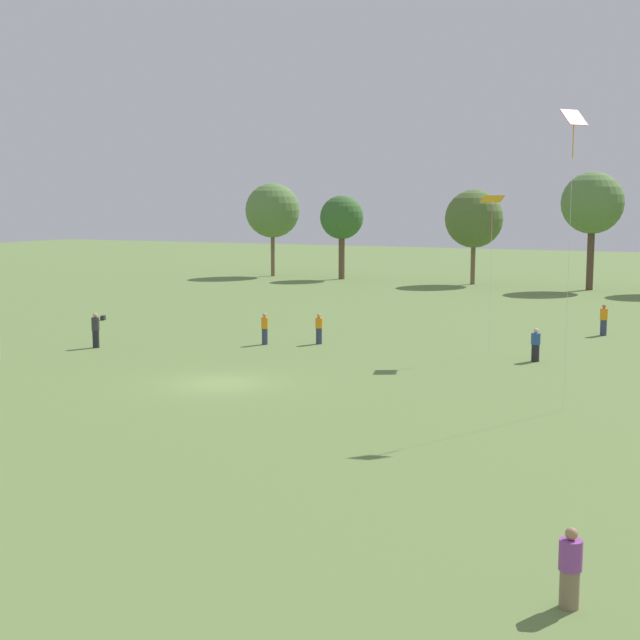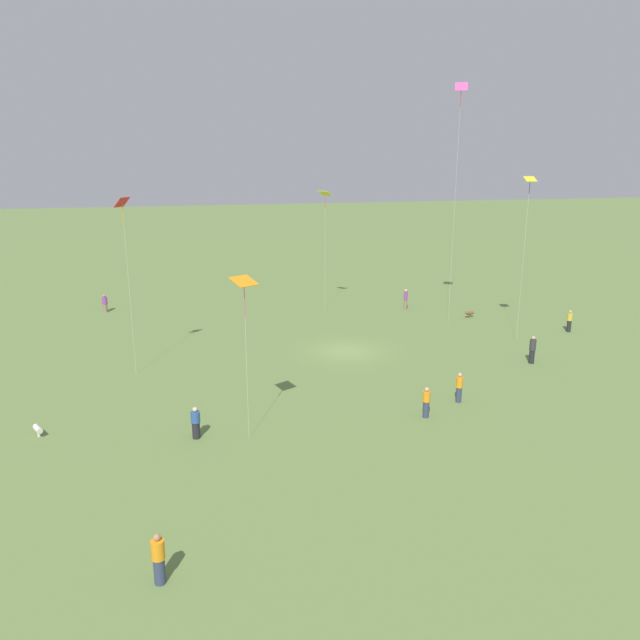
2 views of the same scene
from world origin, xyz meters
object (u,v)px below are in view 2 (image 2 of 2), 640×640
at_px(person_5, 406,299).
at_px(kite_3, 325,197).
at_px(person_1, 459,388).
at_px(kite_2, 461,101).
at_px(person_7, 569,321).
at_px(person_6, 532,350).
at_px(kite_1, 244,286).
at_px(dog_0, 38,429).
at_px(kite_0, 123,211).
at_px(kite_4, 530,188).
at_px(person_0, 196,423).
at_px(person_4, 159,559).
at_px(person_2, 105,304).
at_px(dog_1, 469,313).
at_px(person_3, 426,402).

relative_size(person_5, kite_3, 0.18).
distance_m(person_1, kite_2, 22.79).
bearing_deg(person_7, person_6, -21.29).
height_order(kite_1, dog_0, kite_1).
xyz_separation_m(person_1, person_5, (-4.07, -20.25, 0.09)).
xyz_separation_m(kite_0, kite_4, (-27.18, -1.64, 0.86)).
distance_m(kite_1, dog_0, 12.75).
bearing_deg(kite_0, person_5, -160.19).
bearing_deg(dog_0, kite_3, 18.10).
bearing_deg(kite_1, person_5, 69.50).
xyz_separation_m(person_0, kite_1, (-2.52, 0.61, 6.87)).
distance_m(person_0, person_1, 14.56).
distance_m(person_4, kite_0, 22.64).
relative_size(person_7, kite_0, 0.16).
height_order(person_2, kite_1, kite_1).
bearing_deg(person_4, person_1, 119.04).
relative_size(person_4, kite_2, 0.10).
height_order(kite_1, dog_1, kite_1).
bearing_deg(person_2, kite_0, -63.87).
bearing_deg(person_2, person_5, 3.25).
height_order(person_3, person_5, person_5).
bearing_deg(kite_3, person_1, -171.18).
bearing_deg(kite_2, person_1, -42.94).
bearing_deg(person_4, kite_1, 150.34).
relative_size(person_4, person_5, 0.98).
relative_size(person_0, dog_1, 1.89).
bearing_deg(kite_4, dog_0, -111.60).
distance_m(person_4, kite_1, 12.63).
bearing_deg(dog_0, dog_1, -1.72).
bearing_deg(dog_0, person_3, -35.29).
relative_size(kite_2, dog_1, 21.31).
bearing_deg(kite_0, person_7, 176.53).
xyz_separation_m(person_3, person_4, (13.33, 10.51, 0.07)).
bearing_deg(dog_0, person_7, -13.18).
distance_m(person_2, person_6, 35.26).
xyz_separation_m(person_2, person_3, (-19.10, 26.51, 0.07)).
xyz_separation_m(person_4, person_5, (-19.95, -32.30, 0.05)).
relative_size(person_4, person_7, 1.07).
bearing_deg(dog_1, person_0, 108.38).
relative_size(person_4, kite_1, 0.23).
bearing_deg(kite_1, person_2, 124.82).
xyz_separation_m(person_7, kite_0, (32.18, 2.69, 9.35)).
distance_m(person_1, dog_1, 18.66).
bearing_deg(kite_0, kite_4, 175.20).
bearing_deg(dog_1, person_5, 30.36).
relative_size(person_1, kite_0, 0.16).
xyz_separation_m(person_2, person_7, (-35.84, 13.80, 0.09)).
bearing_deg(kite_3, person_4, 160.16).
distance_m(person_5, kite_2, 17.04).
bearing_deg(kite_2, kite_1, -67.85).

